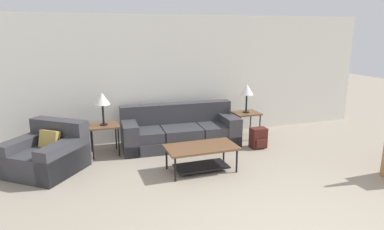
{
  "coord_description": "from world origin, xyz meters",
  "views": [
    {
      "loc": [
        -2.15,
        -2.47,
        2.29
      ],
      "look_at": [
        -0.17,
        3.15,
        0.8
      ],
      "focal_mm": 32.0,
      "sensor_mm": 36.0,
      "label": 1
    }
  ],
  "objects": [
    {
      "name": "side_table_left",
      "position": [
        -1.66,
        3.84,
        0.51
      ],
      "size": [
        0.54,
        0.48,
        0.57
      ],
      "color": "brown",
      "rests_on": "ground_plane"
    },
    {
      "name": "coffee_table",
      "position": [
        -0.24,
        2.5,
        0.32
      ],
      "size": [
        1.17,
        0.63,
        0.43
      ],
      "color": "brown",
      "rests_on": "ground_plane"
    },
    {
      "name": "table_lamp_left",
      "position": [
        -1.66,
        3.84,
        1.05
      ],
      "size": [
        0.28,
        0.28,
        0.61
      ],
      "color": "black",
      "rests_on": "side_table_left"
    },
    {
      "name": "side_table_right",
      "position": [
        1.3,
        3.84,
        0.51
      ],
      "size": [
        0.54,
        0.48,
        0.57
      ],
      "color": "brown",
      "rests_on": "ground_plane"
    },
    {
      "name": "backpack",
      "position": [
        1.25,
        3.2,
        0.2
      ],
      "size": [
        0.31,
        0.29,
        0.4
      ],
      "color": "#4C1E19",
      "rests_on": "ground_plane"
    },
    {
      "name": "couch",
      "position": [
        -0.18,
        3.86,
        0.3
      ],
      "size": [
        2.35,
        1.02,
        0.82
      ],
      "color": "#38383D",
      "rests_on": "ground_plane"
    },
    {
      "name": "wall_back",
      "position": [
        0.0,
        4.47,
        1.3
      ],
      "size": [
        9.09,
        0.06,
        2.6
      ],
      "color": "silver",
      "rests_on": "ground_plane"
    },
    {
      "name": "table_lamp_right",
      "position": [
        1.3,
        3.84,
        1.05
      ],
      "size": [
        0.28,
        0.28,
        0.61
      ],
      "color": "black",
      "rests_on": "side_table_right"
    },
    {
      "name": "armchair",
      "position": [
        -2.64,
        3.35,
        0.28
      ],
      "size": [
        1.45,
        1.45,
        0.8
      ],
      "color": "#38383D",
      "rests_on": "ground_plane"
    }
  ]
}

